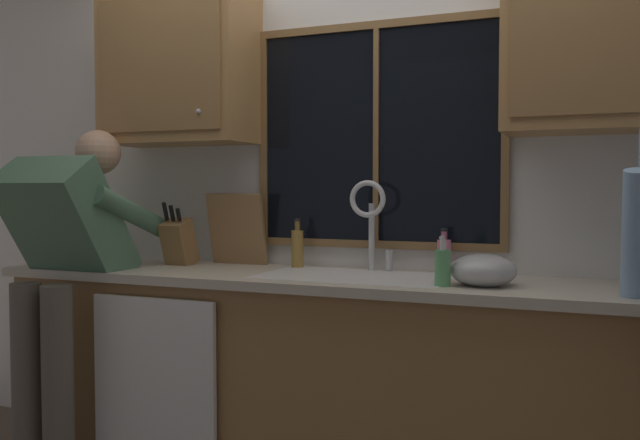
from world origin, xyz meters
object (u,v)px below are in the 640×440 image
at_px(person_standing, 65,262).
at_px(bottle_green_glass, 444,255).
at_px(soap_dispenser, 443,267).
at_px(knife_block, 179,242).
at_px(cutting_board, 237,229).
at_px(mixing_bowl, 483,270).
at_px(bottle_tall_clear, 297,247).

distance_m(person_standing, bottle_green_glass, 1.67).
bearing_deg(bottle_green_glass, soap_dispenser, -78.58).
bearing_deg(person_standing, soap_dispenser, 5.63).
relative_size(knife_block, cutting_board, 0.92).
height_order(mixing_bowl, bottle_tall_clear, bottle_tall_clear).
xyz_separation_m(soap_dispenser, bottle_green_glass, (-0.08, 0.37, 0.01)).
bearing_deg(soap_dispenser, mixing_bowl, 31.15).
bearing_deg(bottle_green_glass, bottle_tall_clear, -178.10).
relative_size(person_standing, mixing_bowl, 6.24).
distance_m(bottle_green_glass, bottle_tall_clear, 0.68).
distance_m(person_standing, cutting_board, 0.79).
xyz_separation_m(person_standing, cutting_board, (0.57, 0.53, 0.13)).
bearing_deg(person_standing, cutting_board, 42.76).
relative_size(soap_dispenser, bottle_green_glass, 0.98).
height_order(knife_block, soap_dispenser, knife_block).
height_order(soap_dispenser, bottle_green_glass, bottle_green_glass).
bearing_deg(cutting_board, person_standing, -137.24).
relative_size(knife_block, bottle_green_glass, 1.65).
height_order(knife_block, mixing_bowl, knife_block).
relative_size(person_standing, cutting_board, 4.49).
height_order(bottle_green_glass, bottle_tall_clear, bottle_tall_clear).
bearing_deg(bottle_green_glass, knife_block, -173.87).
relative_size(mixing_bowl, bottle_tall_clear, 1.10).
height_order(mixing_bowl, soap_dispenser, soap_dispenser).
height_order(person_standing, bottle_tall_clear, person_standing).
bearing_deg(bottle_tall_clear, knife_block, -168.96).
distance_m(knife_block, bottle_green_glass, 1.26).
bearing_deg(person_standing, knife_block, 51.14).
xyz_separation_m(knife_block, mixing_bowl, (1.46, -0.16, -0.05)).
xyz_separation_m(cutting_board, mixing_bowl, (1.22, -0.28, -0.11)).
bearing_deg(bottle_tall_clear, bottle_green_glass, 1.90).
distance_m(knife_block, mixing_bowl, 1.47).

